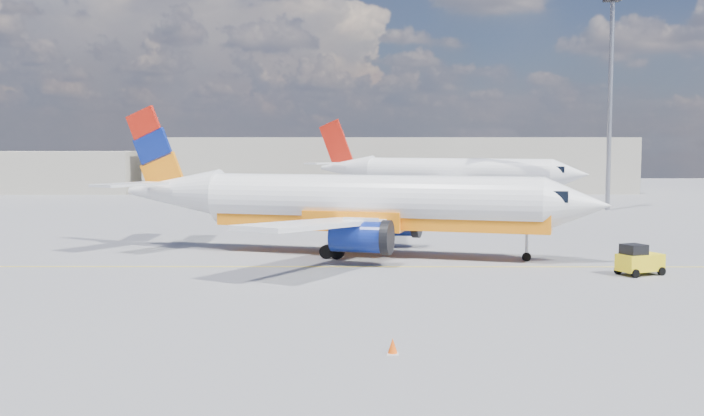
{
  "coord_description": "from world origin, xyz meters",
  "views": [
    {
      "loc": [
        -0.12,
        -41.76,
        7.07
      ],
      "look_at": [
        -0.26,
        1.89,
        3.5
      ],
      "focal_mm": 40.0,
      "sensor_mm": 36.0,
      "label": 1
    }
  ],
  "objects_px": {
    "main_jet": "(357,204)",
    "traffic_cone": "(393,346)",
    "second_jet": "(450,174)",
    "gse_tug": "(639,260)"
  },
  "relations": [
    {
      "from": "gse_tug",
      "to": "second_jet",
      "type": "bearing_deg",
      "value": 70.49
    },
    {
      "from": "main_jet",
      "to": "second_jet",
      "type": "relative_size",
      "value": 0.97
    },
    {
      "from": "main_jet",
      "to": "second_jet",
      "type": "xyz_separation_m",
      "value": [
        11.32,
        44.36,
        0.16
      ]
    },
    {
      "from": "main_jet",
      "to": "traffic_cone",
      "type": "xyz_separation_m",
      "value": [
        1.16,
        -23.92,
        -2.99
      ]
    },
    {
      "from": "second_jet",
      "to": "gse_tug",
      "type": "bearing_deg",
      "value": -61.02
    },
    {
      "from": "main_jet",
      "to": "second_jet",
      "type": "bearing_deg",
      "value": 91.63
    },
    {
      "from": "gse_tug",
      "to": "traffic_cone",
      "type": "height_order",
      "value": "gse_tug"
    },
    {
      "from": "main_jet",
      "to": "traffic_cone",
      "type": "bearing_deg",
      "value": -71.29
    },
    {
      "from": "second_jet",
      "to": "gse_tug",
      "type": "xyz_separation_m",
      "value": [
        3.94,
        -52.21,
        -2.62
      ]
    },
    {
      "from": "second_jet",
      "to": "traffic_cone",
      "type": "bearing_deg",
      "value": -73.8
    }
  ]
}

